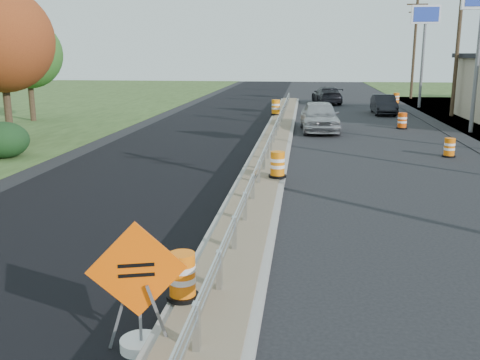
# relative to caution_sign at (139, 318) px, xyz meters

# --- Properties ---
(ground) EXTENTS (140.00, 140.00, 0.00)m
(ground) POSITION_rel_caution_sign_xyz_m (0.90, 7.74, -0.50)
(ground) COLOR black
(ground) RESTS_ON ground
(milled_overlay) EXTENTS (7.20, 120.00, 0.01)m
(milled_overlay) POSITION_rel_caution_sign_xyz_m (-3.50, 17.74, -0.50)
(milled_overlay) COLOR black
(milled_overlay) RESTS_ON ground
(median) EXTENTS (1.60, 55.00, 0.23)m
(median) POSITION_rel_caution_sign_xyz_m (0.90, 15.74, -0.39)
(median) COLOR gray
(median) RESTS_ON ground
(guardrail) EXTENTS (0.10, 46.15, 0.72)m
(guardrail) POSITION_rel_caution_sign_xyz_m (0.90, 16.74, 0.22)
(guardrail) COLOR silver
(guardrail) RESTS_ON median
(pylon_sign_north) EXTENTS (2.20, 0.30, 7.90)m
(pylon_sign_north) POSITION_rel_caution_sign_xyz_m (11.40, 37.74, 5.97)
(pylon_sign_north) COLOR slate
(pylon_sign_north) RESTS_ON ground
(utility_pole_nmid) EXTENTS (1.90, 0.26, 9.40)m
(utility_pole_nmid) POSITION_rel_caution_sign_xyz_m (12.40, 31.74, 4.43)
(utility_pole_nmid) COLOR #473523
(utility_pole_nmid) RESTS_ON ground
(utility_pole_north) EXTENTS (1.90, 0.26, 9.40)m
(utility_pole_north) POSITION_rel_caution_sign_xyz_m (12.40, 46.74, 4.43)
(utility_pole_north) COLOR #473523
(utility_pole_north) RESTS_ON ground
(hedge_north) EXTENTS (2.09, 2.09, 1.52)m
(hedge_north) POSITION_rel_caution_sign_xyz_m (-10.10, 13.74, 0.26)
(hedge_north) COLOR black
(hedge_north) RESTS_ON ground
(tree_near_red) EXTENTS (4.95, 4.95, 7.35)m
(tree_near_red) POSITION_rel_caution_sign_xyz_m (-12.10, 17.74, 4.36)
(tree_near_red) COLOR #473523
(tree_near_red) RESTS_ON ground
(tree_near_back) EXTENTS (4.29, 4.29, 6.37)m
(tree_near_back) POSITION_rel_caution_sign_xyz_m (-15.10, 25.74, 3.71)
(tree_near_back) COLOR #473523
(tree_near_back) RESTS_ON ground
(caution_sign) EXTENTS (1.39, 0.60, 1.98)m
(caution_sign) POSITION_rel_caution_sign_xyz_m (0.00, 0.00, 0.00)
(caution_sign) COLOR white
(caution_sign) RESTS_ON ground
(barrel_median_near) EXTENTS (0.55, 0.55, 0.81)m
(barrel_median_near) POSITION_rel_caution_sign_xyz_m (0.35, 1.27, 0.11)
(barrel_median_near) COLOR black
(barrel_median_near) RESTS_ON median
(barrel_median_mid) EXTENTS (0.59, 0.59, 0.87)m
(barrel_median_mid) POSITION_rel_caution_sign_xyz_m (1.45, 10.53, 0.14)
(barrel_median_mid) COLOR black
(barrel_median_mid) RESTS_ON median
(barrel_median_far) EXTENTS (0.69, 0.69, 1.01)m
(barrel_median_far) POSITION_rel_caution_sign_xyz_m (0.35, 29.19, 0.21)
(barrel_median_far) COLOR black
(barrel_median_far) RESTS_ON median
(barrel_shoulder_near) EXTENTS (0.54, 0.54, 0.80)m
(barrel_shoulder_near) POSITION_rel_caution_sign_xyz_m (8.38, 16.21, -0.12)
(barrel_shoulder_near) COLOR black
(barrel_shoulder_near) RESTS_ON ground
(barrel_shoulder_mid) EXTENTS (0.63, 0.63, 0.92)m
(barrel_shoulder_mid) POSITION_rel_caution_sign_xyz_m (7.90, 24.87, -0.06)
(barrel_shoulder_mid) COLOR black
(barrel_shoulder_mid) RESTS_ON ground
(barrel_shoulder_far) EXTENTS (0.64, 0.64, 0.94)m
(barrel_shoulder_far) POSITION_rel_caution_sign_xyz_m (10.10, 41.01, -0.05)
(barrel_shoulder_far) COLOR black
(barrel_shoulder_far) RESTS_ON ground
(car_silver) EXTENTS (2.30, 5.10, 1.70)m
(car_silver) POSITION_rel_caution_sign_xyz_m (3.12, 23.25, 0.35)
(car_silver) COLOR #A4A3A8
(car_silver) RESTS_ON ground
(car_dark_mid) EXTENTS (1.48, 4.21, 1.38)m
(car_dark_mid) POSITION_rel_caution_sign_xyz_m (7.90, 32.59, 0.19)
(car_dark_mid) COLOR black
(car_dark_mid) RESTS_ON ground
(car_dark_far) EXTENTS (2.74, 5.32, 1.48)m
(car_dark_far) POSITION_rel_caution_sign_xyz_m (4.15, 40.50, 0.23)
(car_dark_far) COLOR black
(car_dark_far) RESTS_ON ground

